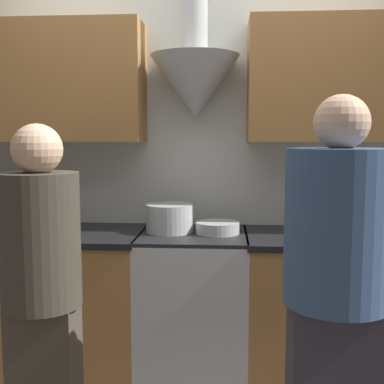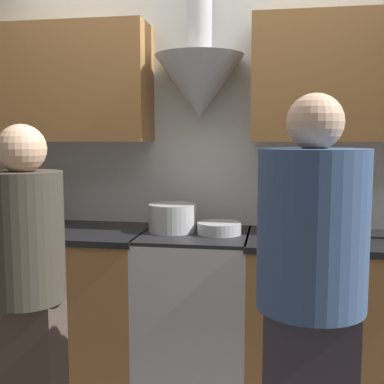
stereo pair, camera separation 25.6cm
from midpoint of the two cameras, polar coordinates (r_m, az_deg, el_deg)
The scene contains 11 objects.
wall_back at distance 2.99m, azimuth -3.05°, elevation 6.34°, with size 8.40×0.52×2.60m.
counter_left at distance 3.16m, azimuth -21.20°, elevation -12.61°, with size 1.40×0.62×0.93m.
counter_right at distance 2.93m, azimuth 14.52°, elevation -13.93°, with size 1.08×0.62×0.93m.
stove_range at distance 2.90m, azimuth -2.46°, elevation -13.88°, with size 0.62×0.60×0.93m.
wine_bottle_6 at distance 3.04m, azimuth -22.89°, elevation -1.72°, with size 0.07×0.07×0.34m.
wine_bottle_7 at distance 3.01m, azimuth -21.38°, elevation -1.88°, with size 0.07×0.07×0.34m.
stock_pot at distance 2.81m, azimuth -5.26°, elevation -3.11°, with size 0.28×0.28×0.16m.
mixing_bowl at distance 2.76m, azimuth 0.39°, elevation -4.26°, with size 0.25×0.25×0.07m.
orange_fruit at distance 2.55m, azimuth 12.04°, elevation -5.13°, with size 0.08×0.08×0.08m.
person_foreground_left at distance 2.01m, azimuth -20.91°, elevation -12.13°, with size 0.30×0.30×1.53m.
person_foreground_right at distance 1.76m, azimuth 12.59°, elevation -13.19°, with size 0.37×0.37×1.62m.
Camera 1 is at (0.18, -2.40, 1.47)m, focal length 45.00 mm.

